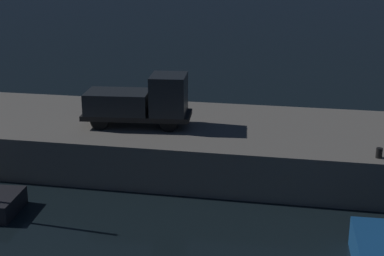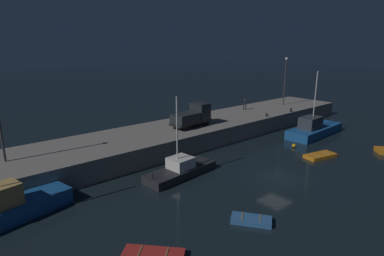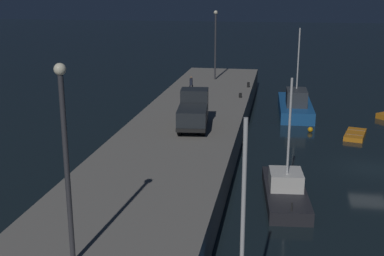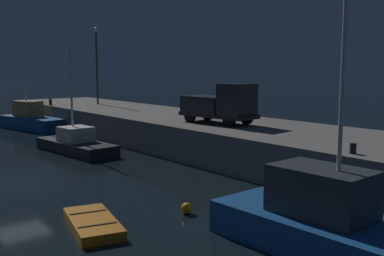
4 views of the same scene
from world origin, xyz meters
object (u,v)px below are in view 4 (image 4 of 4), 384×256
at_px(fishing_boat_blue, 32,120).
at_px(fishing_boat_white, 352,233).
at_px(mooring_buoy_near, 187,208).
at_px(utility_truck, 221,105).
at_px(bollard_central, 50,102).
at_px(lamp_post_west, 97,59).
at_px(rowboat_white_mid, 93,223).
at_px(fishing_trawler_red, 76,144).
at_px(bollard_west, 353,148).

relative_size(fishing_boat_blue, fishing_boat_white, 0.86).
xyz_separation_m(fishing_boat_blue, mooring_buoy_near, (29.43, -4.00, -0.71)).
distance_m(utility_truck, bollard_central, 22.29).
distance_m(mooring_buoy_near, lamp_post_west, 30.81).
xyz_separation_m(rowboat_white_mid, bollard_central, (-29.37, 9.99, 2.33)).
bearing_deg(lamp_post_west, fishing_boat_white, -14.78).
bearing_deg(fishing_trawler_red, lamp_post_west, 147.19).
bearing_deg(fishing_boat_blue, utility_truck, 13.72).
bearing_deg(rowboat_white_mid, bollard_west, 68.18).
xyz_separation_m(rowboat_white_mid, lamp_post_west, (-27.42, 14.19, 6.55)).
bearing_deg(bollard_central, fishing_trawler_red, -15.19).
xyz_separation_m(mooring_buoy_near, utility_truck, (-8.14, 9.20, 3.25)).
distance_m(rowboat_white_mid, bollard_central, 31.11).
height_order(fishing_boat_white, rowboat_white_mid, fishing_boat_white).
bearing_deg(bollard_central, utility_truck, 7.65).
distance_m(fishing_boat_blue, bollard_west, 32.87).
bearing_deg(mooring_buoy_near, bollard_west, 63.33).
bearing_deg(lamp_post_west, mooring_buoy_near, -20.27).
distance_m(fishing_boat_white, mooring_buoy_near, 6.87).
relative_size(mooring_buoy_near, bollard_central, 0.77).
bearing_deg(rowboat_white_mid, lamp_post_west, 152.64).
relative_size(rowboat_white_mid, mooring_buoy_near, 8.15).
xyz_separation_m(fishing_boat_white, bollard_west, (-3.43, 5.36, 1.55)).
height_order(fishing_trawler_red, fishing_boat_blue, fishing_boat_blue).
bearing_deg(lamp_post_west, rowboat_white_mid, -27.36).
bearing_deg(bollard_central, lamp_post_west, 65.03).
xyz_separation_m(fishing_boat_blue, bollard_west, (32.74, 2.57, 1.49)).
height_order(utility_truck, bollard_central, utility_truck).
relative_size(fishing_boat_white, bollard_west, 22.57).
relative_size(fishing_trawler_red, bollard_central, 12.31).
relative_size(lamp_post_west, bollard_west, 17.18).
distance_m(rowboat_white_mid, lamp_post_west, 31.56).
height_order(rowboat_white_mid, bollard_central, bollard_central).
xyz_separation_m(utility_truck, bollard_central, (-22.07, -2.97, -0.97)).
bearing_deg(fishing_trawler_red, bollard_west, 12.90).
bearing_deg(lamp_post_west, bollard_west, -6.98).
height_order(fishing_boat_white, bollard_west, fishing_boat_white).
distance_m(fishing_boat_blue, fishing_boat_white, 36.27).
height_order(mooring_buoy_near, bollard_west, bollard_west).
xyz_separation_m(fishing_boat_blue, utility_truck, (21.30, 5.20, 2.54)).
xyz_separation_m(fishing_boat_white, rowboat_white_mid, (-7.56, -4.96, -0.69)).
bearing_deg(utility_truck, mooring_buoy_near, -48.51).
bearing_deg(utility_truck, fishing_boat_white, -28.26).
bearing_deg(fishing_boat_blue, rowboat_white_mid, -15.17).
xyz_separation_m(lamp_post_west, utility_truck, (20.11, -1.24, -3.25)).
relative_size(fishing_boat_white, rowboat_white_mid, 2.64).
distance_m(fishing_trawler_red, bollard_central, 15.30).
bearing_deg(utility_truck, fishing_boat_blue, -166.28).
height_order(fishing_boat_blue, lamp_post_west, lamp_post_west).
relative_size(fishing_trawler_red, lamp_post_west, 0.98).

